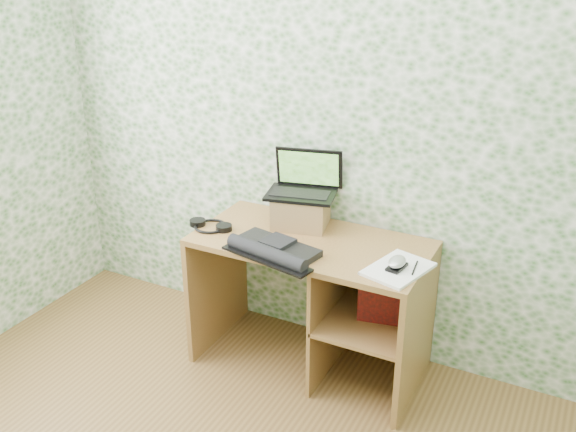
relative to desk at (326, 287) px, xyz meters
The scene contains 10 objects.
wall_back 0.87m from the desk, 105.57° to the left, with size 3.50×3.50×0.00m, color silver.
desk is the anchor object (origin of this frame).
riser 0.43m from the desk, 150.94° to the left, with size 0.28×0.23×0.17m, color olive.
laptop 0.56m from the desk, 143.53° to the left, with size 0.40×0.32×0.24m.
keyboard 0.43m from the desk, 125.69° to the right, with size 0.51×0.34×0.07m.
headphones 0.69m from the desk, 168.21° to the right, with size 0.25×0.18×0.03m.
notepad 0.52m from the desk, 17.84° to the right, with size 0.22×0.32×0.01m, color white.
mouse 0.53m from the desk, 19.26° to the right, with size 0.08×0.12×0.04m, color #B7B7BA.
pen 0.58m from the desk, 12.64° to the right, with size 0.01×0.01×0.14m, color black.
red_box 0.33m from the desk, ahead, with size 0.24×0.08×0.29m, color #9B130E.
Camera 1 is at (1.23, -1.23, 2.17)m, focal length 40.00 mm.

